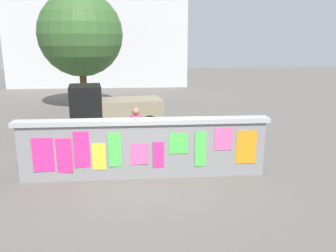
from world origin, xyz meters
The scene contains 8 objects.
ground centered at (0.00, 8.00, 0.00)m, with size 60.00×60.00×0.00m, color #605B56.
poster_wall centered at (0.00, 0.00, 0.81)m, with size 6.55×0.42×1.58m.
auto_rickshaw_truck centered at (-1.22, 5.09, 0.90)m, with size 3.78×1.99×1.85m.
motorcycle centered at (1.44, 2.72, 0.46)m, with size 1.90×0.56×0.87m.
bicycle_near centered at (-2.23, 1.50, 0.36)m, with size 1.71×0.44×0.95m.
person_walking centered at (-0.20, 1.34, 0.99)m, with size 0.43×0.43×1.62m.
tree_roadside centered at (-3.09, 10.31, 3.85)m, with size 4.38×4.38×6.05m.
building_background centered at (-3.22, 20.95, 4.59)m, with size 14.03×5.85×9.14m.
Camera 1 is at (-0.09, -8.64, 3.52)m, focal length 36.96 mm.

